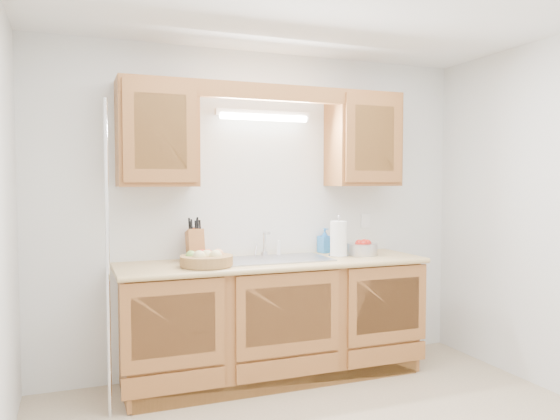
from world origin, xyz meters
name	(u,v)px	position (x,y,z in m)	size (l,w,h in m)	color
room	(351,225)	(0.00, 0.00, 1.25)	(3.52, 3.50, 2.50)	tan
base_cabinets	(273,321)	(0.00, 1.20, 0.44)	(2.20, 0.60, 0.86)	brown
countertop	(274,263)	(0.00, 1.19, 0.88)	(2.30, 0.63, 0.04)	tan
upper_cabinet_left	(157,134)	(-0.83, 1.33, 1.83)	(0.55, 0.33, 0.75)	brown
upper_cabinet_right	(363,140)	(0.83, 1.33, 1.83)	(0.55, 0.33, 0.75)	brown
valance	(274,92)	(0.00, 1.19, 2.14)	(2.20, 0.05, 0.12)	brown
fluorescent_fixture	(264,115)	(0.00, 1.42, 2.00)	(0.76, 0.08, 0.08)	white
sink	(273,269)	(0.00, 1.21, 0.83)	(0.84, 0.46, 0.36)	#9E9EA3
wire_shelf_pole	(108,260)	(-1.20, 0.94, 1.00)	(0.03, 0.03, 2.00)	silver
outlet_plate	(365,221)	(0.95, 1.49, 1.15)	(0.08, 0.01, 0.12)	white
fruit_basket	(206,259)	(-0.54, 1.07, 0.95)	(0.37, 0.37, 0.11)	#A57742
knife_block	(195,245)	(-0.56, 1.32, 1.02)	(0.12, 0.19, 0.34)	brown
orange_canister	(195,243)	(-0.54, 1.44, 1.03)	(0.09, 0.09, 0.25)	#FC560E
soap_bottle	(325,240)	(0.54, 1.44, 1.00)	(0.09, 0.09, 0.20)	#297BD1
sponge	(195,258)	(-0.54, 1.44, 0.91)	(0.11, 0.08, 0.02)	#CC333F
paper_towel	(338,239)	(0.54, 1.19, 1.04)	(0.16, 0.16, 0.33)	silver
apple_bowl	(362,248)	(0.76, 1.20, 0.95)	(0.29, 0.29, 0.13)	silver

